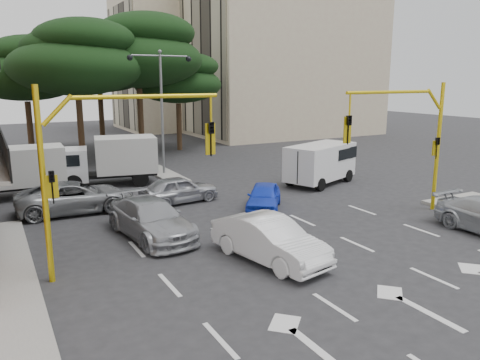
# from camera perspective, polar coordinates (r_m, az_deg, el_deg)

# --- Properties ---
(ground) EXTENTS (120.00, 120.00, 0.00)m
(ground) POSITION_cam_1_polar(r_m,az_deg,el_deg) (17.22, 9.06, -8.84)
(ground) COLOR #28282B
(ground) RESTS_ON ground
(median_strip) EXTENTS (1.40, 6.00, 0.15)m
(median_strip) POSITION_cam_1_polar(r_m,az_deg,el_deg) (30.93, -9.24, 0.74)
(median_strip) COLOR gray
(median_strip) RESTS_ON ground
(apartment_beige_near) EXTENTS (20.20, 12.15, 18.70)m
(apartment_beige_near) POSITION_cam_1_polar(r_m,az_deg,el_deg) (53.83, 5.44, 15.58)
(apartment_beige_near) COLOR beige
(apartment_beige_near) RESTS_ON ground
(apartment_beige_far) EXTENTS (16.20, 12.15, 16.70)m
(apartment_beige_far) POSITION_cam_1_polar(r_m,az_deg,el_deg) (61.14, -6.75, 14.21)
(apartment_beige_far) COLOR beige
(apartment_beige_far) RESTS_ON ground
(pine_left_near) EXTENTS (9.15, 9.15, 10.23)m
(pine_left_near) POSITION_cam_1_polar(r_m,az_deg,el_deg) (35.16, -19.29, 13.94)
(pine_left_near) COLOR #382616
(pine_left_near) RESTS_ON ground
(pine_center) EXTENTS (9.98, 9.98, 11.16)m
(pine_center) POSITION_cam_1_polar(r_m,az_deg,el_deg) (38.29, -12.24, 15.18)
(pine_center) COLOR #382616
(pine_center) RESTS_ON ground
(pine_left_far) EXTENTS (8.32, 8.32, 9.30)m
(pine_left_far) POSITION_cam_1_polar(r_m,az_deg,el_deg) (38.73, -24.71, 12.27)
(pine_left_far) COLOR #382616
(pine_left_far) RESTS_ON ground
(pine_right) EXTENTS (7.49, 7.49, 8.37)m
(pine_right) POSITION_cam_1_polar(r_m,az_deg,el_deg) (41.42, -7.49, 12.22)
(pine_right) COLOR #382616
(pine_right) RESTS_ON ground
(pine_back) EXTENTS (9.15, 9.15, 10.23)m
(pine_back) POSITION_cam_1_polar(r_m,az_deg,el_deg) (42.60, -16.83, 13.68)
(pine_back) COLOR #382616
(pine_back) RESTS_ON ground
(signal_mast_right) EXTENTS (5.79, 0.37, 6.00)m
(signal_mast_right) POSITION_cam_1_polar(r_m,az_deg,el_deg) (22.36, 20.27, 5.67)
(signal_mast_right) COLOR yellow
(signal_mast_right) RESTS_ON ground
(signal_mast_left) EXTENTS (5.79, 0.37, 6.00)m
(signal_mast_left) POSITION_cam_1_polar(r_m,az_deg,el_deg) (15.15, -16.31, 3.14)
(signal_mast_left) COLOR yellow
(signal_mast_left) RESTS_ON ground
(street_lamp_center) EXTENTS (4.16, 0.36, 7.77)m
(street_lamp_center) POSITION_cam_1_polar(r_m,az_deg,el_deg) (30.34, -9.59, 10.70)
(street_lamp_center) COLOR slate
(street_lamp_center) RESTS_ON median_strip
(car_white_hatch) EXTENTS (2.50, 4.84, 1.52)m
(car_white_hatch) POSITION_cam_1_polar(r_m,az_deg,el_deg) (16.16, 3.59, -7.28)
(car_white_hatch) COLOR white
(car_white_hatch) RESTS_ON ground
(car_blue_compact) EXTENTS (3.39, 3.85, 1.26)m
(car_blue_compact) POSITION_cam_1_polar(r_m,az_deg,el_deg) (22.44, 2.93, -2.02)
(car_blue_compact) COLOR blue
(car_blue_compact) RESTS_ON ground
(car_silver_wagon) EXTENTS (2.68, 5.35, 1.49)m
(car_silver_wagon) POSITION_cam_1_polar(r_m,az_deg,el_deg) (18.84, -10.81, -4.66)
(car_silver_wagon) COLOR #A6A9AE
(car_silver_wagon) RESTS_ON ground
(car_silver_cross_a) EXTENTS (5.34, 2.62, 1.46)m
(car_silver_cross_a) POSITION_cam_1_polar(r_m,az_deg,el_deg) (23.23, -19.46, -1.97)
(car_silver_cross_a) COLOR gray
(car_silver_cross_a) RESTS_ON ground
(car_silver_cross_b) EXTENTS (4.20, 2.06, 1.38)m
(car_silver_cross_b) POSITION_cam_1_polar(r_m,az_deg,el_deg) (23.81, -7.46, -1.13)
(car_silver_cross_b) COLOR #A5A7AD
(car_silver_cross_b) RESTS_ON ground
(van_white) EXTENTS (5.28, 3.76, 2.41)m
(van_white) POSITION_cam_1_polar(r_m,az_deg,el_deg) (28.20, 9.76, 1.96)
(van_white) COLOR white
(van_white) RESTS_ON ground
(box_truck_a) EXTENTS (5.51, 2.47, 2.67)m
(box_truck_a) POSITION_cam_1_polar(r_m,az_deg,el_deg) (27.10, -26.08, 0.74)
(box_truck_a) COLOR silver
(box_truck_a) RESTS_ON ground
(box_truck_b) EXTENTS (6.10, 3.44, 2.83)m
(box_truck_b) POSITION_cam_1_polar(r_m,az_deg,el_deg) (28.53, -15.78, 2.21)
(box_truck_b) COLOR silver
(box_truck_b) RESTS_ON ground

